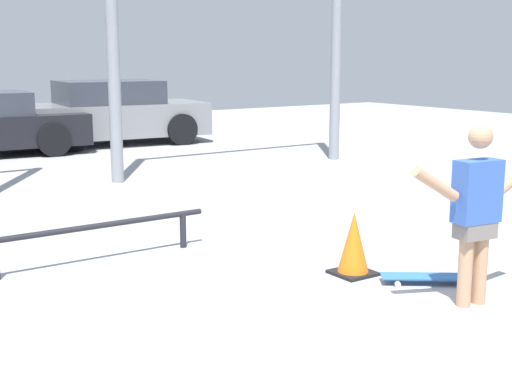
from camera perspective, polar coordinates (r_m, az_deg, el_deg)
ground_plane at (r=6.36m, az=1.98°, el=-7.95°), size 36.00×36.00×0.00m
skateboarder at (r=6.08m, az=17.21°, el=-1.17°), size 1.34×0.26×1.51m
skateboard at (r=6.72m, az=13.54°, el=-6.63°), size 0.80×0.66×0.08m
grind_rail at (r=7.30m, az=-12.68°, el=-3.11°), size 2.41×0.09×0.40m
parked_car_grey at (r=16.89m, az=-11.27°, el=6.21°), size 4.21×2.34×1.46m
traffic_cone at (r=6.80m, az=7.82°, el=-4.17°), size 0.37×0.37×0.61m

